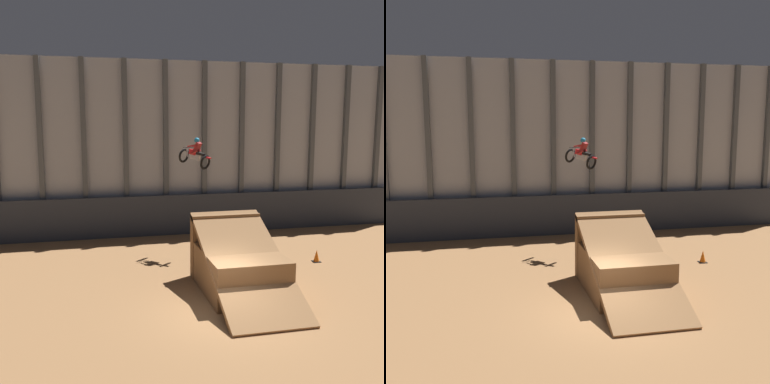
{
  "view_description": "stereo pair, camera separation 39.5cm",
  "coord_description": "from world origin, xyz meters",
  "views": [
    {
      "loc": [
        -4.42,
        -14.15,
        6.52
      ],
      "look_at": [
        0.41,
        6.87,
        3.24
      ],
      "focal_mm": 42.0,
      "sensor_mm": 36.0,
      "label": 1
    },
    {
      "loc": [
        -4.03,
        -14.24,
        6.52
      ],
      "look_at": [
        0.41,
        6.87,
        3.24
      ],
      "focal_mm": 42.0,
      "sensor_mm": 36.0,
      "label": 2
    }
  ],
  "objects": [
    {
      "name": "lower_barrier",
      "position": [
        0.0,
        11.46,
        1.19
      ],
      "size": [
        31.36,
        0.2,
        2.37
      ],
      "color": "#2D333D",
      "rests_on": "ground_plane"
    },
    {
      "name": "rider_bike_solo",
      "position": [
        0.72,
        7.5,
        5.01
      ],
      "size": [
        1.57,
        1.73,
        1.58
      ],
      "rotation": [
        0.19,
        0.0,
        0.66
      ],
      "color": "black"
    },
    {
      "name": "dirt_ramp",
      "position": [
        1.17,
        2.17,
        0.97
      ],
      "size": [
        2.96,
        5.96,
        2.89
      ],
      "color": "olive",
      "rests_on": "ground_plane"
    },
    {
      "name": "ground_plane",
      "position": [
        0.0,
        0.0,
        0.0
      ],
      "size": [
        60.0,
        60.0,
        0.0
      ],
      "primitive_type": "plane",
      "color": "#996B42"
    },
    {
      "name": "traffic_cone_near_ramp",
      "position": [
        6.0,
        4.66,
        0.28
      ],
      "size": [
        0.36,
        0.36,
        0.58
      ],
      "color": "black",
      "rests_on": "ground_plane"
    },
    {
      "name": "arena_back_wall",
      "position": [
        -0.0,
        12.1,
        5.08
      ],
      "size": [
        32.0,
        0.4,
        10.17
      ],
      "color": "#A3A8B2",
      "rests_on": "ground_plane"
    }
  ]
}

